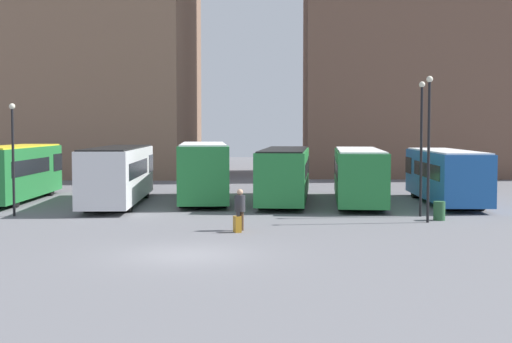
% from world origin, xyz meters
% --- Properties ---
extents(ground_plane, '(160.00, 160.00, 0.00)m').
position_xyz_m(ground_plane, '(0.00, 0.00, 0.00)').
color(ground_plane, slate).
extents(building_block_left, '(28.99, 17.24, 28.89)m').
position_xyz_m(building_block_left, '(-19.67, 41.56, 14.44)').
color(building_block_left, '#7F604C').
rests_on(building_block_left, ground_plane).
extents(bus_0, '(3.06, 10.76, 3.13)m').
position_xyz_m(bus_0, '(-12.02, 16.91, 1.70)').
color(bus_0, '#237A38').
rests_on(bus_0, ground_plane).
extents(bus_1, '(3.28, 11.62, 3.12)m').
position_xyz_m(bus_1, '(-5.71, 15.25, 1.70)').
color(bus_1, silver).
rests_on(bus_1, ground_plane).
extents(bus_2, '(3.68, 10.24, 3.28)m').
position_xyz_m(bus_2, '(-1.33, 17.06, 1.78)').
color(bus_2, '#237A38').
rests_on(bus_2, ground_plane).
extents(bus_3, '(3.10, 11.35, 2.99)m').
position_xyz_m(bus_3, '(3.26, 16.87, 1.63)').
color(bus_3, '#237A38').
rests_on(bus_3, ground_plane).
extents(bus_4, '(3.12, 11.37, 2.98)m').
position_xyz_m(bus_4, '(7.30, 16.42, 1.63)').
color(bus_4, '#237A38').
rests_on(bus_4, ground_plane).
extents(bus_5, '(2.53, 10.44, 2.93)m').
position_xyz_m(bus_5, '(12.02, 16.39, 1.60)').
color(bus_5, '#1E56A3').
rests_on(bus_5, ground_plane).
extents(traveler, '(0.56, 0.56, 1.68)m').
position_xyz_m(traveler, '(1.41, 5.61, 1.00)').
color(traveler, '#4C3828').
rests_on(traveler, ground_plane).
extents(suitcase, '(0.36, 0.44, 0.93)m').
position_xyz_m(suitcase, '(1.34, 5.10, 0.33)').
color(suitcase, '#B27A1E').
rests_on(suitcase, ground_plane).
extents(lamp_post_0, '(0.28, 0.28, 6.37)m').
position_xyz_m(lamp_post_0, '(9.46, 8.34, 3.70)').
color(lamp_post_0, black).
rests_on(lamp_post_0, ground_plane).
extents(lamp_post_1, '(0.28, 0.28, 6.28)m').
position_xyz_m(lamp_post_1, '(9.57, 10.51, 3.65)').
color(lamp_post_1, black).
rests_on(lamp_post_1, ground_plane).
extents(lamp_post_2, '(0.28, 0.28, 5.27)m').
position_xyz_m(lamp_post_2, '(-9.44, 9.93, 3.13)').
color(lamp_post_2, black).
rests_on(lamp_post_2, ground_plane).
extents(trash_bin, '(0.52, 0.52, 0.85)m').
position_xyz_m(trash_bin, '(10.14, 9.14, 0.42)').
color(trash_bin, '#285633').
rests_on(trash_bin, ground_plane).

